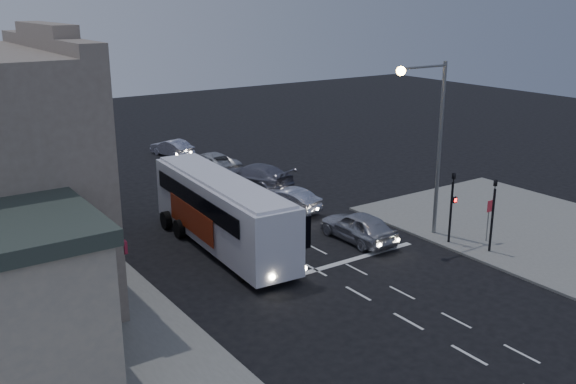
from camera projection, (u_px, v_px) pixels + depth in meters
ground at (343, 285)px, 28.14m from camera, size 120.00×120.00×0.00m
road_markings at (321, 255)px, 31.44m from camera, size 8.00×30.55×0.01m
tour_bus at (222, 210)px, 31.94m from camera, size 3.20×11.92×3.62m
car_suv at (358, 226)px, 33.12m from camera, size 1.89×4.64×1.57m
car_sedan_a at (286, 200)px, 37.78m from camera, size 2.80×4.55×1.42m
car_sedan_b at (254, 176)px, 42.32m from camera, size 3.87×6.19×1.67m
car_sedan_c at (209, 162)px, 46.36m from camera, size 3.14×5.57×1.47m
car_extra at (172, 148)px, 51.17m from camera, size 2.31×4.28×1.34m
traffic_signal_main at (452, 199)px, 32.18m from camera, size 0.25×0.35×4.10m
traffic_signal_side at (493, 207)px, 31.00m from camera, size 0.18×0.15×4.10m
regulatory_sign at (489, 214)px, 32.54m from camera, size 0.45×0.12×2.20m
streetlight at (432, 130)px, 32.21m from camera, size 3.32×0.44×9.00m
street_tree at (48, 147)px, 34.24m from camera, size 4.00×4.00×6.20m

